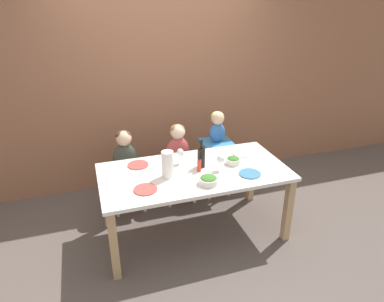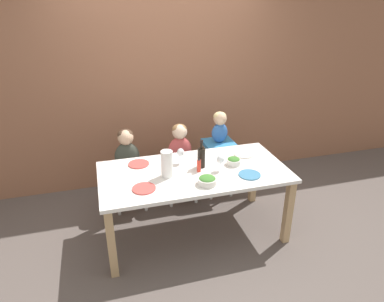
{
  "view_description": "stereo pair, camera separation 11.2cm",
  "coord_description": "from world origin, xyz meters",
  "px_view_note": "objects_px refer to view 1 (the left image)",
  "views": [
    {
      "loc": [
        -0.93,
        -2.78,
        2.3
      ],
      "look_at": [
        0.0,
        0.07,
        0.91
      ],
      "focal_mm": 32.0,
      "sensor_mm": 36.0,
      "label": 1
    },
    {
      "loc": [
        -0.82,
        -2.82,
        2.3
      ],
      "look_at": [
        0.0,
        0.07,
        0.91
      ],
      "focal_mm": 32.0,
      "sensor_mm": 36.0,
      "label": 2
    }
  ],
  "objects_px": {
    "wine_glass_far": "(180,153)",
    "person_child_left": "(125,150)",
    "wine_glass_near": "(221,159)",
    "chair_far_center": "(178,169)",
    "chair_right_highchair": "(216,153)",
    "person_child_center": "(178,143)",
    "wine_bottle": "(201,157)",
    "dinner_plate_back_left": "(138,165)",
    "dinner_plate_front_left": "(146,189)",
    "salad_bowl_small": "(233,160)",
    "chair_far_left": "(127,177)",
    "paper_towel_roll": "(168,164)",
    "dinner_plate_back_right": "(242,153)",
    "salad_bowl_large": "(209,180)",
    "person_baby_right": "(217,124)",
    "dinner_plate_front_right": "(250,174)"
  },
  "relations": [
    {
      "from": "wine_glass_near",
      "to": "chair_far_left",
      "type": "bearing_deg",
      "value": 137.56
    },
    {
      "from": "dinner_plate_front_left",
      "to": "paper_towel_roll",
      "type": "bearing_deg",
      "value": 34.71
    },
    {
      "from": "dinner_plate_front_right",
      "to": "chair_far_left",
      "type": "bearing_deg",
      "value": 139.05
    },
    {
      "from": "dinner_plate_front_right",
      "to": "person_child_left",
      "type": "bearing_deg",
      "value": 139.0
    },
    {
      "from": "chair_far_center",
      "to": "paper_towel_roll",
      "type": "bearing_deg",
      "value": -112.63
    },
    {
      "from": "salad_bowl_small",
      "to": "wine_bottle",
      "type": "bearing_deg",
      "value": 172.98
    },
    {
      "from": "chair_far_center",
      "to": "person_child_center",
      "type": "xyz_separation_m",
      "value": [
        -0.0,
        0.0,
        0.34
      ]
    },
    {
      "from": "salad_bowl_large",
      "to": "salad_bowl_small",
      "type": "height_order",
      "value": "same"
    },
    {
      "from": "wine_glass_near",
      "to": "paper_towel_roll",
      "type": "bearing_deg",
      "value": 176.87
    },
    {
      "from": "dinner_plate_front_left",
      "to": "dinner_plate_back_left",
      "type": "height_order",
      "value": "same"
    },
    {
      "from": "dinner_plate_back_left",
      "to": "salad_bowl_small",
      "type": "bearing_deg",
      "value": -15.94
    },
    {
      "from": "person_child_left",
      "to": "salad_bowl_large",
      "type": "distance_m",
      "value": 1.15
    },
    {
      "from": "person_child_left",
      "to": "paper_towel_roll",
      "type": "height_order",
      "value": "paper_towel_roll"
    },
    {
      "from": "person_baby_right",
      "to": "paper_towel_roll",
      "type": "height_order",
      "value": "person_baby_right"
    },
    {
      "from": "person_child_left",
      "to": "dinner_plate_back_right",
      "type": "relative_size",
      "value": 2.35
    },
    {
      "from": "chair_right_highchair",
      "to": "dinner_plate_back_right",
      "type": "distance_m",
      "value": 0.53
    },
    {
      "from": "person_child_center",
      "to": "salad_bowl_large",
      "type": "bearing_deg",
      "value": -89.19
    },
    {
      "from": "salad_bowl_small",
      "to": "dinner_plate_front_left",
      "type": "xyz_separation_m",
      "value": [
        -0.94,
        -0.23,
        -0.03
      ]
    },
    {
      "from": "chair_right_highchair",
      "to": "person_child_center",
      "type": "xyz_separation_m",
      "value": [
        -0.48,
        0.0,
        0.19
      ]
    },
    {
      "from": "dinner_plate_back_left",
      "to": "person_child_left",
      "type": "bearing_deg",
      "value": 100.83
    },
    {
      "from": "person_baby_right",
      "to": "salad_bowl_large",
      "type": "distance_m",
      "value": 1.08
    },
    {
      "from": "person_child_left",
      "to": "wine_glass_near",
      "type": "bearing_deg",
      "value": -42.5
    },
    {
      "from": "dinner_plate_front_right",
      "to": "paper_towel_roll",
      "type": "bearing_deg",
      "value": 165.5
    },
    {
      "from": "chair_far_center",
      "to": "salad_bowl_large",
      "type": "relative_size",
      "value": 2.68
    },
    {
      "from": "wine_bottle",
      "to": "dinner_plate_front_left",
      "type": "distance_m",
      "value": 0.67
    },
    {
      "from": "person_baby_right",
      "to": "dinner_plate_front_right",
      "type": "xyz_separation_m",
      "value": [
        -0.03,
        -0.92,
        -0.18
      ]
    },
    {
      "from": "dinner_plate_front_right",
      "to": "dinner_plate_back_left",
      "type": "bearing_deg",
      "value": 152.39
    },
    {
      "from": "wine_glass_far",
      "to": "person_child_left",
      "type": "bearing_deg",
      "value": 134.85
    },
    {
      "from": "wine_bottle",
      "to": "dinner_plate_back_left",
      "type": "xyz_separation_m",
      "value": [
        -0.59,
        0.22,
        -0.1
      ]
    },
    {
      "from": "chair_far_center",
      "to": "wine_bottle",
      "type": "height_order",
      "value": "wine_bottle"
    },
    {
      "from": "person_child_left",
      "to": "dinner_plate_front_left",
      "type": "height_order",
      "value": "person_child_left"
    },
    {
      "from": "wine_glass_far",
      "to": "salad_bowl_large",
      "type": "distance_m",
      "value": 0.49
    },
    {
      "from": "chair_far_center",
      "to": "person_child_left",
      "type": "relative_size",
      "value": 0.95
    },
    {
      "from": "dinner_plate_front_left",
      "to": "dinner_plate_back_right",
      "type": "height_order",
      "value": "same"
    },
    {
      "from": "paper_towel_roll",
      "to": "dinner_plate_back_right",
      "type": "distance_m",
      "value": 0.92
    },
    {
      "from": "wine_bottle",
      "to": "salad_bowl_small",
      "type": "xyz_separation_m",
      "value": [
        0.33,
        -0.04,
        -0.07
      ]
    },
    {
      "from": "chair_far_center",
      "to": "dinner_plate_back_left",
      "type": "distance_m",
      "value": 0.75
    },
    {
      "from": "wine_bottle",
      "to": "dinner_plate_front_left",
      "type": "height_order",
      "value": "wine_bottle"
    },
    {
      "from": "chair_far_center",
      "to": "wine_glass_near",
      "type": "xyz_separation_m",
      "value": [
        0.22,
        -0.75,
        0.45
      ]
    },
    {
      "from": "person_child_left",
      "to": "chair_far_left",
      "type": "bearing_deg",
      "value": -90.0
    },
    {
      "from": "chair_right_highchair",
      "to": "dinner_plate_front_left",
      "type": "distance_m",
      "value": 1.38
    },
    {
      "from": "person_baby_right",
      "to": "person_child_center",
      "type": "bearing_deg",
      "value": -179.94
    },
    {
      "from": "chair_far_left",
      "to": "salad_bowl_small",
      "type": "xyz_separation_m",
      "value": [
        1.0,
        -0.67,
        0.37
      ]
    },
    {
      "from": "paper_towel_roll",
      "to": "wine_glass_far",
      "type": "height_order",
      "value": "paper_towel_roll"
    },
    {
      "from": "salad_bowl_large",
      "to": "dinner_plate_back_right",
      "type": "distance_m",
      "value": 0.74
    },
    {
      "from": "dinner_plate_front_left",
      "to": "dinner_plate_front_right",
      "type": "height_order",
      "value": "same"
    },
    {
      "from": "dinner_plate_back_left",
      "to": "dinner_plate_back_right",
      "type": "bearing_deg",
      "value": -4.03
    },
    {
      "from": "person_child_left",
      "to": "wine_bottle",
      "type": "height_order",
      "value": "wine_bottle"
    },
    {
      "from": "person_child_center",
      "to": "paper_towel_roll",
      "type": "bearing_deg",
      "value": -112.58
    },
    {
      "from": "wine_glass_near",
      "to": "salad_bowl_small",
      "type": "xyz_separation_m",
      "value": [
        0.17,
        0.08,
        -0.08
      ]
    }
  ]
}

